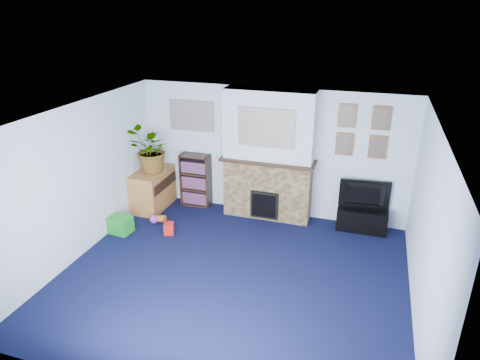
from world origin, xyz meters
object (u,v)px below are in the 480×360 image
(television, at_px, (365,196))
(sideboard, at_px, (153,190))
(tv_stand, at_px, (362,218))
(bookshelf, at_px, (196,181))

(television, distance_m, sideboard, 4.00)
(tv_stand, xyz_separation_m, sideboard, (-3.98, -0.28, 0.12))
(tv_stand, relative_size, television, 0.99)
(television, distance_m, bookshelf, 3.21)
(bookshelf, bearing_deg, television, -1.01)
(television, height_order, sideboard, television)
(television, height_order, bookshelf, bookshelf)
(tv_stand, height_order, television, television)
(tv_stand, xyz_separation_m, television, (0.00, 0.02, 0.44))
(bookshelf, xyz_separation_m, sideboard, (-0.77, -0.36, -0.15))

